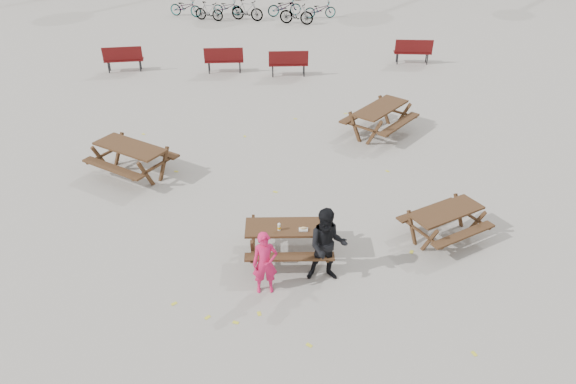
{
  "coord_description": "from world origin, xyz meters",
  "views": [
    {
      "loc": [
        -0.19,
        -9.51,
        7.35
      ],
      "look_at": [
        0.0,
        1.0,
        1.0
      ],
      "focal_mm": 35.0,
      "sensor_mm": 36.0,
      "label": 1
    }
  ],
  "objects_px": {
    "adult": "(327,245)",
    "picnic_table_east": "(445,224)",
    "main_picnic_table": "(289,234)",
    "soda_bottle": "(279,227)",
    "picnic_table_far": "(379,120)",
    "child": "(265,263)",
    "food_tray": "(303,230)",
    "picnic_table_north": "(132,160)"
  },
  "relations": [
    {
      "from": "picnic_table_east",
      "to": "picnic_table_north",
      "type": "xyz_separation_m",
      "value": [
        -7.52,
        3.02,
        0.07
      ]
    },
    {
      "from": "soda_bottle",
      "to": "child",
      "type": "relative_size",
      "value": 0.13
    },
    {
      "from": "picnic_table_east",
      "to": "adult",
      "type": "bearing_deg",
      "value": 177.19
    },
    {
      "from": "adult",
      "to": "picnic_table_north",
      "type": "distance_m",
      "value": 6.5
    },
    {
      "from": "food_tray",
      "to": "soda_bottle",
      "type": "xyz_separation_m",
      "value": [
        -0.49,
        0.02,
        0.05
      ]
    },
    {
      "from": "main_picnic_table",
      "to": "picnic_table_far",
      "type": "distance_m",
      "value": 6.73
    },
    {
      "from": "main_picnic_table",
      "to": "picnic_table_far",
      "type": "height_order",
      "value": "picnic_table_far"
    },
    {
      "from": "food_tray",
      "to": "picnic_table_east",
      "type": "height_order",
      "value": "food_tray"
    },
    {
      "from": "main_picnic_table",
      "to": "child",
      "type": "relative_size",
      "value": 1.34
    },
    {
      "from": "child",
      "to": "picnic_table_north",
      "type": "xyz_separation_m",
      "value": [
        -3.59,
        4.71,
        -0.25
      ]
    },
    {
      "from": "food_tray",
      "to": "soda_bottle",
      "type": "bearing_deg",
      "value": 177.46
    },
    {
      "from": "child",
      "to": "picnic_table_east",
      "type": "relative_size",
      "value": 0.8
    },
    {
      "from": "soda_bottle",
      "to": "adult",
      "type": "height_order",
      "value": "adult"
    },
    {
      "from": "picnic_table_far",
      "to": "picnic_table_east",
      "type": "bearing_deg",
      "value": -133.68
    },
    {
      "from": "soda_bottle",
      "to": "adult",
      "type": "xyz_separation_m",
      "value": [
        0.94,
        -0.59,
        -0.04
      ]
    },
    {
      "from": "main_picnic_table",
      "to": "picnic_table_north",
      "type": "distance_m",
      "value": 5.47
    },
    {
      "from": "main_picnic_table",
      "to": "food_tray",
      "type": "distance_m",
      "value": 0.39
    },
    {
      "from": "soda_bottle",
      "to": "child",
      "type": "bearing_deg",
      "value": -106.28
    },
    {
      "from": "adult",
      "to": "picnic_table_east",
      "type": "height_order",
      "value": "adult"
    },
    {
      "from": "soda_bottle",
      "to": "picnic_table_east",
      "type": "xyz_separation_m",
      "value": [
        3.65,
        0.76,
        -0.49
      ]
    },
    {
      "from": "child",
      "to": "picnic_table_north",
      "type": "height_order",
      "value": "child"
    },
    {
      "from": "soda_bottle",
      "to": "adult",
      "type": "relative_size",
      "value": 0.11
    },
    {
      "from": "food_tray",
      "to": "child",
      "type": "distance_m",
      "value": 1.21
    },
    {
      "from": "soda_bottle",
      "to": "picnic_table_north",
      "type": "bearing_deg",
      "value": 135.74
    },
    {
      "from": "child",
      "to": "adult",
      "type": "distance_m",
      "value": 1.27
    },
    {
      "from": "picnic_table_north",
      "to": "picnic_table_far",
      "type": "relative_size",
      "value": 0.98
    },
    {
      "from": "main_picnic_table",
      "to": "food_tray",
      "type": "height_order",
      "value": "food_tray"
    },
    {
      "from": "adult",
      "to": "food_tray",
      "type": "bearing_deg",
      "value": 129.07
    },
    {
      "from": "main_picnic_table",
      "to": "soda_bottle",
      "type": "xyz_separation_m",
      "value": [
        -0.2,
        -0.13,
        0.26
      ]
    },
    {
      "from": "child",
      "to": "picnic_table_far",
      "type": "height_order",
      "value": "child"
    },
    {
      "from": "child",
      "to": "picnic_table_far",
      "type": "xyz_separation_m",
      "value": [
        3.34,
        7.16,
        -0.24
      ]
    },
    {
      "from": "soda_bottle",
      "to": "picnic_table_east",
      "type": "bearing_deg",
      "value": 11.69
    },
    {
      "from": "food_tray",
      "to": "picnic_table_far",
      "type": "distance_m",
      "value": 6.76
    },
    {
      "from": "child",
      "to": "adult",
      "type": "bearing_deg",
      "value": 10.6
    },
    {
      "from": "main_picnic_table",
      "to": "picnic_table_east",
      "type": "distance_m",
      "value": 3.51
    },
    {
      "from": "main_picnic_table",
      "to": "soda_bottle",
      "type": "height_order",
      "value": "soda_bottle"
    },
    {
      "from": "picnic_table_east",
      "to": "picnic_table_north",
      "type": "height_order",
      "value": "picnic_table_north"
    },
    {
      "from": "soda_bottle",
      "to": "food_tray",
      "type": "bearing_deg",
      "value": -2.54
    },
    {
      "from": "food_tray",
      "to": "picnic_table_east",
      "type": "bearing_deg",
      "value": 13.84
    },
    {
      "from": "picnic_table_east",
      "to": "soda_bottle",
      "type": "bearing_deg",
      "value": 162.57
    },
    {
      "from": "child",
      "to": "picnic_table_north",
      "type": "distance_m",
      "value": 5.93
    },
    {
      "from": "picnic_table_east",
      "to": "picnic_table_north",
      "type": "bearing_deg",
      "value": 129.02
    }
  ]
}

